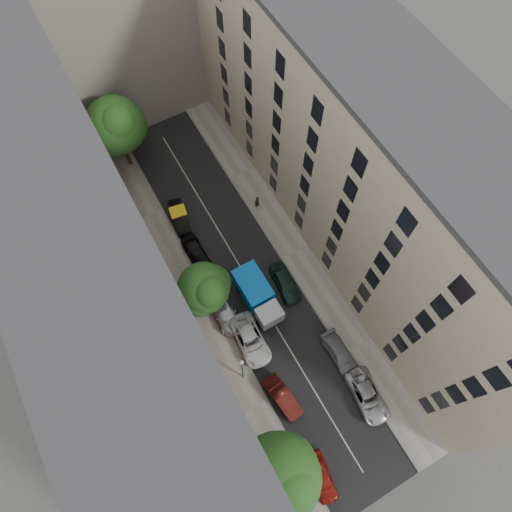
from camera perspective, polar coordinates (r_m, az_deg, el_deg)
ground at (r=44.60m, az=-1.19°, el=-2.67°), size 120.00×120.00×0.00m
road_surface at (r=44.59m, az=-1.19°, el=-2.67°), size 8.00×44.00×0.02m
sidewalk_left at (r=43.93m, az=-7.52°, el=-5.86°), size 3.00×44.00×0.15m
sidewalk_right at (r=45.79m, az=4.85°, el=0.48°), size 3.00×44.00×0.15m
building_left at (r=34.93m, az=-17.58°, el=-4.42°), size 8.00×44.00×20.00m
building_right at (r=39.41m, az=12.92°, el=10.31°), size 8.00×44.00×20.00m
building_endcap at (r=54.52m, az=-17.36°, el=25.93°), size 18.00×12.00×18.00m
tarp_truck at (r=42.29m, az=0.18°, el=-4.91°), size 2.48×5.99×2.76m
car_left_0 at (r=40.84m, az=8.16°, el=-25.64°), size 2.27×4.23×1.37m
car_left_1 at (r=40.95m, az=3.33°, el=-17.21°), size 2.00×4.36×1.38m
car_left_2 at (r=41.84m, az=-0.74°, el=-10.44°), size 2.76×5.41×1.46m
car_left_3 at (r=42.74m, az=-4.04°, el=-6.86°), size 2.24×5.05×1.44m
car_left_4 at (r=45.19m, az=-7.43°, el=0.32°), size 1.85×4.44×1.50m
car_left_5 at (r=47.49m, az=-9.55°, el=4.87°), size 2.10×4.32×1.36m
car_right_0 at (r=42.01m, az=13.73°, el=-16.64°), size 2.83×5.20×1.38m
car_right_1 at (r=42.30m, az=10.44°, el=-11.92°), size 1.80×4.40×1.28m
car_right_2 at (r=43.65m, az=3.67°, el=-3.38°), size 2.18×4.55×1.50m
tree_near at (r=35.23m, az=3.07°, el=-25.92°), size 6.22×6.08×9.07m
tree_mid at (r=38.99m, az=-6.36°, el=-4.13°), size 4.86×4.51×7.38m
tree_far at (r=48.55m, az=-16.95°, el=15.16°), size 6.02×5.85×9.05m
lamp_post at (r=38.00m, az=-1.75°, el=-13.83°), size 0.36×0.36×6.13m
pedestrian at (r=47.40m, az=0.12°, el=6.78°), size 0.70×0.55×1.67m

